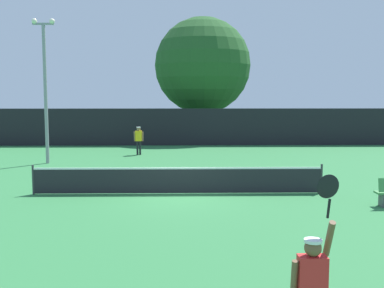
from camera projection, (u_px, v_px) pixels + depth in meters
ground_plane at (178, 194)px, 16.65m from camera, size 120.00×120.00×0.00m
tennis_net at (178, 180)px, 16.60m from camera, size 10.53×0.08×1.07m
perimeter_fence at (181, 127)px, 32.76m from camera, size 35.39×0.12×2.64m
player_serving at (313, 280)px, 6.12m from camera, size 0.68×0.39×2.50m
player_receiving at (139, 138)px, 27.52m from camera, size 0.57×0.25×1.68m
tennis_ball at (134, 181)px, 18.85m from camera, size 0.07×0.07×0.07m
light_pole at (45, 81)px, 23.72m from camera, size 1.18×0.28×7.47m
large_tree at (203, 66)px, 36.97m from camera, size 7.72×7.72×9.84m
parked_car_near at (94, 129)px, 38.85m from camera, size 2.19×4.32×1.69m
parked_car_mid at (260, 129)px, 38.12m from camera, size 2.32×4.37×1.69m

